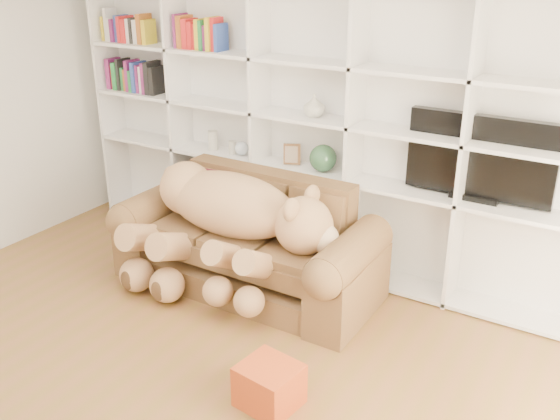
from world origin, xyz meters
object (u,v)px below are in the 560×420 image
Objects in this scene: sofa at (249,247)px; tv at (480,158)px; teddy_bear at (225,219)px; gift_box at (269,385)px.

tv reaches higher than sofa.
sofa is 1.27× the size of teddy_bear.
tv is (1.67, 0.84, 0.54)m from teddy_bear.
teddy_bear is at bearing -118.50° from sofa.
sofa is 1.90m from tv.
gift_box is at bearing -51.11° from teddy_bear.
teddy_bear is 1.95m from tv.
sofa is 6.23× the size of gift_box.
teddy_bear reaches higher than sofa.
gift_box is 0.32× the size of tv.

